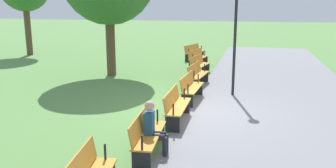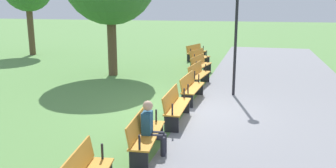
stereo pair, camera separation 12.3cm
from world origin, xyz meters
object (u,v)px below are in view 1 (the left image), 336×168
object	(u,v)px
bench_0	(194,52)
lamp_post	(236,17)
bench_4	(191,87)
person_seated	(153,126)
bench_6	(147,133)
bench_2	(199,65)
bench_5	(176,105)
bench_1	(197,58)
bench_3	(197,74)

from	to	relation	value
bench_0	lamp_post	distance (m)	8.58
bench_4	person_seated	bearing A→B (deg)	1.78
bench_6	bench_0	bearing A→B (deg)	179.98
bench_2	lamp_post	distance (m)	4.46
person_seated	bench_6	bearing A→B (deg)	-78.91
bench_4	bench_6	size ratio (longest dim) A/B	0.99
bench_5	person_seated	distance (m)	2.22
person_seated	bench_2	bearing A→B (deg)	177.18
bench_1	bench_3	world-z (taller)	same
bench_2	bench_1	bearing A→B (deg)	-159.64
bench_1	person_seated	distance (m)	11.23
bench_2	lamp_post	world-z (taller)	lamp_post
bench_1	bench_4	bearing A→B (deg)	20.38
bench_2	bench_3	bearing A→B (deg)	16.67
bench_2	bench_5	world-z (taller)	same
bench_3	bench_6	world-z (taller)	same
bench_1	lamp_post	size ratio (longest dim) A/B	0.47
lamp_post	bench_2	bearing A→B (deg)	-152.21
bench_0	bench_3	bearing A→B (deg)	27.78
bench_0	bench_4	xyz separation A→B (m)	(8.91, 1.45, 0.00)
bench_0	person_seated	world-z (taller)	person_seated
person_seated	bench_3	bearing A→B (deg)	175.62
lamp_post	bench_6	bearing A→B (deg)	-14.78
bench_4	bench_6	world-z (taller)	same
bench_2	bench_3	distance (m)	2.26
bench_3	bench_1	bearing A→B (deg)	-165.19
bench_2	bench_4	bearing A→B (deg)	14.82
bench_0	lamp_post	size ratio (longest dim) A/B	0.47
bench_6	bench_5	bearing A→B (deg)	170.74
bench_6	lamp_post	xyz separation A→B (m)	(-5.64, 1.49, 2.31)
bench_4	bench_3	bearing A→B (deg)	-174.45
bench_4	lamp_post	bearing A→B (deg)	131.79
bench_6	person_seated	xyz separation A→B (m)	(-0.04, 0.14, 0.16)
person_seated	bench_1	bearing A→B (deg)	178.86
bench_1	bench_2	distance (m)	2.26
bench_2	bench_4	xyz separation A→B (m)	(4.50, 0.44, 0.00)
bench_4	bench_1	bearing A→B (deg)	-170.75
bench_3	person_seated	bearing A→B (deg)	6.75
bench_5	bench_6	xyz separation A→B (m)	(2.26, -0.15, 0.00)
bench_3	bench_4	distance (m)	2.26
bench_0	bench_1	xyz separation A→B (m)	(2.19, 0.58, 0.00)
bench_1	person_seated	xyz separation A→B (m)	(11.20, 0.87, 0.16)
bench_1	person_seated	bearing A→B (deg)	17.41
bench_0	person_seated	distance (m)	13.46
bench_3	bench_0	bearing A→B (deg)	-163.35
bench_2	bench_6	size ratio (longest dim) A/B	1.01
bench_1	bench_4	world-z (taller)	same
bench_1	bench_6	size ratio (longest dim) A/B	1.01
bench_0	bench_4	world-z (taller)	same
bench_5	bench_6	distance (m)	2.26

